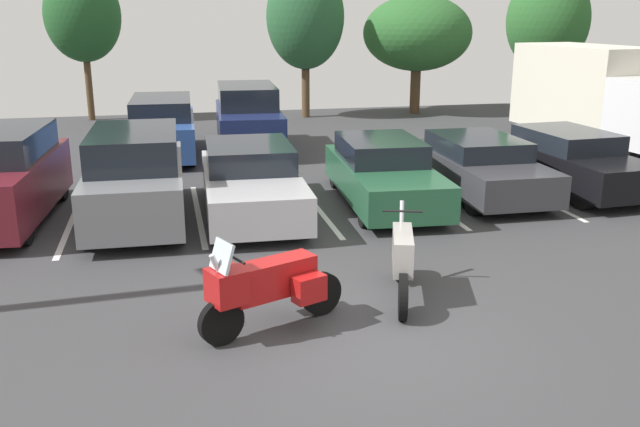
{
  "coord_description": "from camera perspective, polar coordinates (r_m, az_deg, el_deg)",
  "views": [
    {
      "loc": [
        -2.48,
        -8.17,
        4.21
      ],
      "look_at": [
        -0.07,
        2.54,
        0.99
      ],
      "focal_mm": 38.99,
      "sensor_mm": 36.0,
      "label": 1
    }
  ],
  "objects": [
    {
      "name": "car_charcoal",
      "position": [
        16.91,
        12.87,
        3.87
      ],
      "size": [
        1.98,
        4.86,
        1.35
      ],
      "color": "#38383D",
      "rests_on": "ground"
    },
    {
      "name": "tree_right",
      "position": [
        33.48,
        18.2,
        14.8
      ],
      "size": [
        3.62,
        3.62,
        5.99
      ],
      "color": "#4C3823",
      "rests_on": "ground"
    },
    {
      "name": "parking_stripes",
      "position": [
        15.17,
        -9.95,
        -0.02
      ],
      "size": [
        20.96,
        4.8,
        0.01
      ],
      "color": "silver",
      "rests_on": "ground"
    },
    {
      "name": "car_grey",
      "position": [
        14.77,
        -14.86,
        2.95
      ],
      "size": [
        1.96,
        4.85,
        1.88
      ],
      "color": "slate",
      "rests_on": "ground"
    },
    {
      "name": "motorcycle_second",
      "position": [
        10.52,
        6.76,
        -3.8
      ],
      "size": [
        0.85,
        2.09,
        1.32
      ],
      "color": "black",
      "rests_on": "ground"
    },
    {
      "name": "tree_center_left",
      "position": [
        29.17,
        -18.91,
        15.11
      ],
      "size": [
        2.88,
        2.88,
        5.8
      ],
      "color": "#4C3823",
      "rests_on": "ground"
    },
    {
      "name": "ground",
      "position": [
        9.54,
        3.82,
        -10.22
      ],
      "size": [
        44.0,
        44.0,
        0.1
      ],
      "primitive_type": "cube",
      "color": "#38383A"
    },
    {
      "name": "car_far_navy",
      "position": [
        21.86,
        -5.93,
        7.77
      ],
      "size": [
        2.13,
        4.94,
        1.99
      ],
      "color": "navy",
      "rests_on": "ground"
    },
    {
      "name": "car_green",
      "position": [
        15.71,
        5.19,
        3.33
      ],
      "size": [
        2.12,
        4.97,
        1.43
      ],
      "color": "#235638",
      "rests_on": "ground"
    },
    {
      "name": "car_far_blue",
      "position": [
        21.36,
        -12.81,
        6.92
      ],
      "size": [
        2.02,
        4.9,
        1.73
      ],
      "color": "#2D519E",
      "rests_on": "ground"
    },
    {
      "name": "tree_rear",
      "position": [
        29.97,
        7.99,
        14.44
      ],
      "size": [
        4.49,
        4.49,
        4.85
      ],
      "color": "#4C3823",
      "rests_on": "ground"
    },
    {
      "name": "car_black",
      "position": [
        17.91,
        19.81,
        4.12
      ],
      "size": [
        2.06,
        4.77,
        1.43
      ],
      "color": "black",
      "rests_on": "ground"
    },
    {
      "name": "car_silver",
      "position": [
        14.85,
        -5.69,
        2.65
      ],
      "size": [
        2.12,
        4.95,
        1.47
      ],
      "color": "#B7B7BC",
      "rests_on": "ground"
    },
    {
      "name": "tree_far_right",
      "position": [
        28.5,
        -1.22,
        15.8
      ],
      "size": [
        3.09,
        3.09,
        6.0
      ],
      "color": "#4C3823",
      "rests_on": "ground"
    },
    {
      "name": "motorcycle_touring",
      "position": [
        9.41,
        -4.33,
        -5.89
      ],
      "size": [
        2.11,
        1.21,
        1.41
      ],
      "color": "black",
      "rests_on": "ground"
    },
    {
      "name": "car_maroon",
      "position": [
        15.61,
        -24.66,
        2.72
      ],
      "size": [
        2.16,
        4.9,
        1.89
      ],
      "color": "maroon",
      "rests_on": "ground"
    },
    {
      "name": "box_truck",
      "position": [
        24.36,
        21.76,
        9.09
      ],
      "size": [
        2.92,
        6.79,
        3.12
      ],
      "color": "silver",
      "rests_on": "ground"
    }
  ]
}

